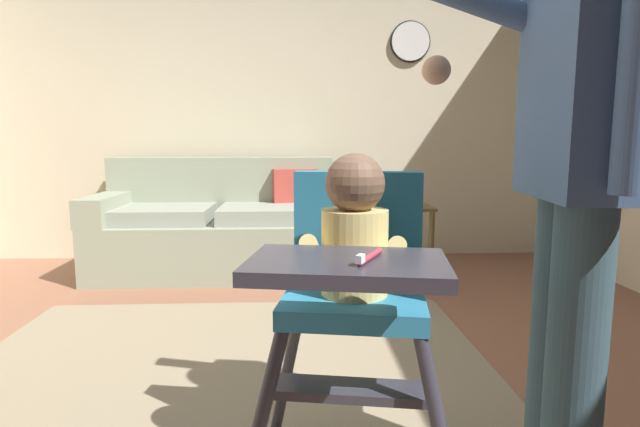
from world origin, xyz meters
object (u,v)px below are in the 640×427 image
Objects in this scene: couch at (219,228)px; side_table at (403,225)px; wall_clock at (410,42)px; high_chair at (355,268)px; adult_standing at (577,158)px; sippy_cup at (397,199)px.

couch is 1.38m from side_table.
wall_clock is at bearing 107.15° from couch.
wall_clock is at bearing 174.87° from high_chair.
adult_standing is 3.25m from wall_clock.
side_table is 1.60m from wall_clock.
sippy_cup is at bearing 175.69° from high_chair.
wall_clock is (0.22, 0.69, 1.24)m from sippy_cup.
sippy_cup is 0.30× the size of wall_clock.
wall_clock reaches higher than high_chair.
wall_clock is (0.82, 3.05, 1.15)m from high_chair.
couch reaches higher than side_table.
sippy_cup is at bearing 180.00° from side_table.
side_table is 0.19m from sippy_cup.
adult_standing reaches higher than side_table.
couch reaches higher than sippy_cup.
sippy_cup is at bearing 80.65° from couch.
wall_clock is at bearing 75.39° from side_table.
side_table is at bearing -0.00° from sippy_cup.
high_chair is 3.36m from wall_clock.
adult_standing is at bearing -91.50° from sippy_cup.
couch is at bearing -56.37° from adult_standing.
side_table is at bearing -104.61° from wall_clock.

